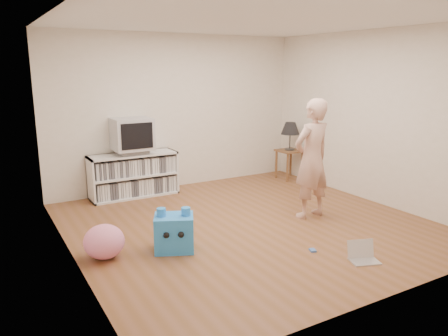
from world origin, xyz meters
name	(u,v)px	position (x,y,z in m)	size (l,w,h in m)	color
ground	(248,224)	(0.00, 0.00, 0.00)	(4.50, 4.50, 0.00)	brown
walls	(249,127)	(0.00, 0.00, 1.30)	(4.52, 4.52, 2.60)	silver
ceiling	(251,20)	(0.00, 0.00, 2.60)	(4.50, 4.50, 0.01)	white
media_unit	(133,175)	(-0.89, 2.04, 0.35)	(1.40, 0.45, 0.70)	white
dvd_deck	(132,152)	(-0.89, 2.02, 0.73)	(0.45, 0.35, 0.07)	gray
crt_tv	(132,134)	(-0.89, 2.02, 1.02)	(0.60, 0.53, 0.50)	#B6B6BB
side_table	(289,157)	(1.99, 1.65, 0.42)	(0.42, 0.42, 0.55)	brown
table_lamp	(290,129)	(1.99, 1.65, 0.94)	(0.34, 0.34, 0.52)	#333333
person	(312,159)	(0.91, -0.18, 0.82)	(0.60, 0.39, 1.65)	#DCAB96
laptop	(363,255)	(0.46, -1.57, 0.06)	(0.37, 0.33, 0.21)	silver
playing_cards	(313,250)	(0.15, -1.12, 0.01)	(0.07, 0.09, 0.02)	#4770BF
plush_blue	(174,232)	(-1.20, -0.30, 0.22)	(0.54, 0.50, 0.51)	#278CF4
plush_pink	(104,242)	(-1.95, -0.11, 0.19)	(0.44, 0.44, 0.38)	pink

